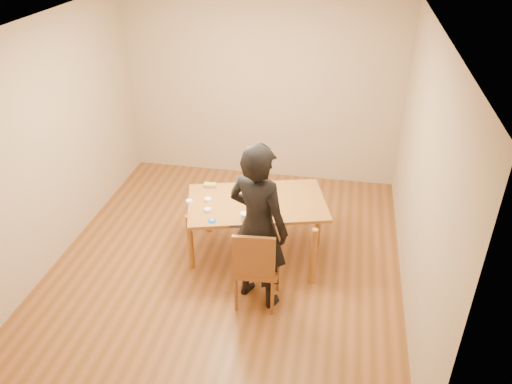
% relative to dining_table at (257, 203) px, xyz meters
% --- Properties ---
extents(room_shell, '(4.00, 4.50, 2.70)m').
position_rel_dining_table_xyz_m(room_shell, '(-0.31, 0.15, 0.62)').
color(room_shell, brown).
rests_on(room_shell, ground).
extents(dining_table, '(1.74, 1.30, 0.04)m').
position_rel_dining_table_xyz_m(dining_table, '(0.00, 0.00, 0.00)').
color(dining_table, brown).
rests_on(dining_table, floor).
extents(dining_chair, '(0.47, 0.47, 0.04)m').
position_rel_dining_table_xyz_m(dining_chair, '(0.15, -0.78, -0.28)').
color(dining_chair, brown).
rests_on(dining_chair, floor).
extents(cake_plate, '(0.29, 0.29, 0.02)m').
position_rel_dining_table_xyz_m(cake_plate, '(0.03, 0.01, 0.03)').
color(cake_plate, '#B81A0C').
rests_on(cake_plate, dining_table).
extents(cake, '(0.21, 0.21, 0.07)m').
position_rel_dining_table_xyz_m(cake, '(0.03, 0.01, 0.07)').
color(cake, white).
rests_on(cake, cake_plate).
extents(frosting_dome, '(0.20, 0.20, 0.03)m').
position_rel_dining_table_xyz_m(frosting_dome, '(0.03, 0.01, 0.12)').
color(frosting_dome, white).
rests_on(frosting_dome, cake).
extents(frosting_tub, '(0.10, 0.10, 0.09)m').
position_rel_dining_table_xyz_m(frosting_tub, '(-0.06, -0.40, 0.06)').
color(frosting_tub, white).
rests_on(frosting_tub, dining_table).
extents(frosting_lid, '(0.10, 0.10, 0.01)m').
position_rel_dining_table_xyz_m(frosting_lid, '(-0.40, -0.48, 0.02)').
color(frosting_lid, '#1B4FB1').
rests_on(frosting_lid, dining_table).
extents(frosting_dollop, '(0.04, 0.04, 0.02)m').
position_rel_dining_table_xyz_m(frosting_dollop, '(-0.40, -0.48, 0.04)').
color(frosting_dollop, white).
rests_on(frosting_dollop, frosting_lid).
extents(ramekin_green, '(0.08, 0.08, 0.04)m').
position_rel_dining_table_xyz_m(ramekin_green, '(-0.49, -0.31, 0.04)').
color(ramekin_green, white).
rests_on(ramekin_green, dining_table).
extents(ramekin_yellow, '(0.08, 0.08, 0.04)m').
position_rel_dining_table_xyz_m(ramekin_yellow, '(-0.54, -0.10, 0.04)').
color(ramekin_yellow, white).
rests_on(ramekin_yellow, dining_table).
extents(ramekin_multi, '(0.08, 0.08, 0.04)m').
position_rel_dining_table_xyz_m(ramekin_multi, '(-0.74, -0.18, 0.04)').
color(ramekin_multi, white).
rests_on(ramekin_multi, dining_table).
extents(candy_box_pink, '(0.15, 0.10, 0.02)m').
position_rel_dining_table_xyz_m(candy_box_pink, '(-0.60, 0.22, 0.03)').
color(candy_box_pink, '#F13888').
rests_on(candy_box_pink, dining_table).
extents(candy_box_green, '(0.15, 0.09, 0.02)m').
position_rel_dining_table_xyz_m(candy_box_green, '(-0.61, 0.22, 0.05)').
color(candy_box_green, '#48AE20').
rests_on(candy_box_green, candy_box_pink).
extents(spatula, '(0.15, 0.03, 0.01)m').
position_rel_dining_table_xyz_m(spatula, '(-0.11, -0.54, 0.02)').
color(spatula, black).
rests_on(spatula, dining_table).
extents(person, '(0.78, 0.66, 1.82)m').
position_rel_dining_table_xyz_m(person, '(0.15, -0.73, 0.18)').
color(person, black).
rests_on(person, floor).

